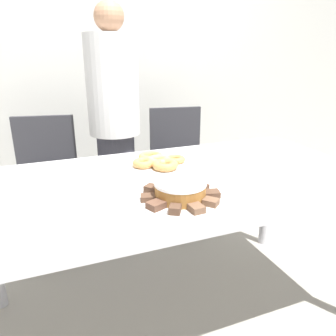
{
  "coord_description": "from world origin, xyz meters",
  "views": [
    {
      "loc": [
        -0.53,
        -1.25,
        1.28
      ],
      "look_at": [
        -0.05,
        -0.02,
        0.82
      ],
      "focal_mm": 35.0,
      "sensor_mm": 36.0,
      "label": 1
    }
  ],
  "objects_px": {
    "office_chair_right": "(179,172)",
    "frosted_cake": "(180,190)",
    "office_chair_left": "(47,190)",
    "plate_donuts": "(159,165)",
    "person_standing": "(115,126)",
    "plate_cake": "(180,200)"
  },
  "relations": [
    {
      "from": "office_chair_right",
      "to": "person_standing",
      "type": "bearing_deg",
      "value": -164.19
    },
    {
      "from": "office_chair_left",
      "to": "plate_donuts",
      "type": "xyz_separation_m",
      "value": [
        0.53,
        -0.72,
        0.34
      ]
    },
    {
      "from": "person_standing",
      "to": "office_chair_right",
      "type": "xyz_separation_m",
      "value": [
        0.49,
        0.05,
        -0.41
      ]
    },
    {
      "from": "plate_donuts",
      "to": "frosted_cake",
      "type": "height_order",
      "value": "frosted_cake"
    },
    {
      "from": "office_chair_right",
      "to": "frosted_cake",
      "type": "relative_size",
      "value": 4.59
    },
    {
      "from": "office_chair_left",
      "to": "frosted_cake",
      "type": "relative_size",
      "value": 4.59
    },
    {
      "from": "office_chair_right",
      "to": "plate_donuts",
      "type": "distance_m",
      "value": 0.9
    },
    {
      "from": "plate_cake",
      "to": "plate_donuts",
      "type": "bearing_deg",
      "value": 81.29
    },
    {
      "from": "plate_cake",
      "to": "office_chair_right",
      "type": "bearing_deg",
      "value": 66.62
    },
    {
      "from": "frosted_cake",
      "to": "plate_donuts",
      "type": "bearing_deg",
      "value": 81.29
    },
    {
      "from": "office_chair_left",
      "to": "office_chair_right",
      "type": "bearing_deg",
      "value": 11.1
    },
    {
      "from": "person_standing",
      "to": "frosted_cake",
      "type": "distance_m",
      "value": 1.07
    },
    {
      "from": "office_chair_left",
      "to": "person_standing",
      "type": "bearing_deg",
      "value": 4.46
    },
    {
      "from": "plate_cake",
      "to": "plate_donuts",
      "type": "distance_m",
      "value": 0.41
    },
    {
      "from": "office_chair_left",
      "to": "plate_cake",
      "type": "xyz_separation_m",
      "value": [
        0.47,
        -1.13,
        0.34
      ]
    },
    {
      "from": "person_standing",
      "to": "plate_donuts",
      "type": "height_order",
      "value": "person_standing"
    },
    {
      "from": "frosted_cake",
      "to": "plate_cake",
      "type": "bearing_deg",
      "value": 0.0
    },
    {
      "from": "person_standing",
      "to": "plate_donuts",
      "type": "relative_size",
      "value": 4.87
    },
    {
      "from": "plate_cake",
      "to": "frosted_cake",
      "type": "bearing_deg",
      "value": 180.0
    },
    {
      "from": "plate_donuts",
      "to": "frosted_cake",
      "type": "bearing_deg",
      "value": -98.71
    },
    {
      "from": "office_chair_left",
      "to": "frosted_cake",
      "type": "bearing_deg",
      "value": -56.32
    },
    {
      "from": "office_chair_right",
      "to": "frosted_cake",
      "type": "height_order",
      "value": "office_chair_right"
    }
  ]
}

